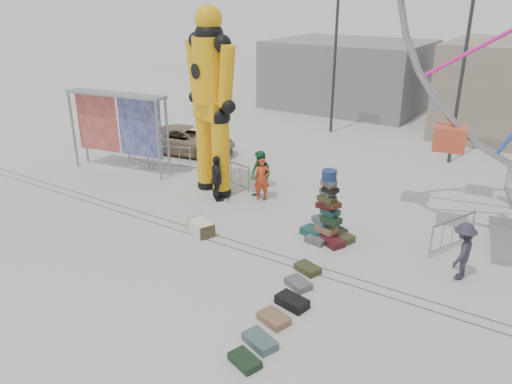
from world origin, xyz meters
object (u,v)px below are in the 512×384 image
Objects in this scene: suitcase_tower at (327,220)px; barricade_wheel_front at (452,234)px; barricade_dummy_b at (169,157)px; pedestrian_green at (261,176)px; pedestrian_black at (217,179)px; steamer_trunk at (201,228)px; lamp_post_right at (466,65)px; pedestrian_grey at (463,251)px; barricade_dummy_c at (232,174)px; pedestrian_red at (262,179)px; crash_test_dummy at (211,96)px; barricade_dummy_a at (140,153)px; parked_suv at (188,140)px; banner_scaffold at (117,113)px; lamp_post_left at (337,51)px; barricade_wheel_back at (510,186)px.

barricade_wheel_front is (3.58, 1.38, -0.11)m from suitcase_tower.
pedestrian_green is (5.33, -0.72, 0.40)m from barricade_dummy_b.
suitcase_tower is at bearing -150.08° from pedestrian_black.
barricade_wheel_front is at bearing 49.06° from steamer_trunk.
lamp_post_right reaches higher than pedestrian_grey.
pedestrian_grey is (7.79, 1.78, 0.62)m from steamer_trunk.
pedestrian_red reaches higher than barricade_dummy_c.
crash_test_dummy reaches higher than barricade_dummy_a.
pedestrian_grey reaches higher than barricade_dummy_c.
lamp_post_right is 10.62m from pedestrian_red.
parked_suv is at bearing -154.01° from lamp_post_right.
suitcase_tower is at bearing -14.98° from banner_scaffold.
crash_test_dummy is at bearing -174.76° from suitcase_tower.
suitcase_tower is (5.41, -12.21, -3.82)m from lamp_post_left.
steamer_trunk is at bearing -60.27° from barricade_dummy_b.
barricade_wheel_front is (8.99, -10.83, -3.93)m from lamp_post_left.
pedestrian_grey is (-0.33, -6.94, 0.28)m from barricade_wheel_back.
pedestrian_black is (-6.48, -9.59, -3.59)m from lamp_post_right.
pedestrian_black is (-4.89, 0.61, 0.23)m from suitcase_tower.
barricade_wheel_front reaches higher than steamer_trunk.
pedestrian_black is (-1.38, -1.02, 0.05)m from pedestrian_red.
barricade_wheel_front is 1.12× the size of pedestrian_black.
pedestrian_red is (-7.09, 0.25, 0.29)m from barricade_wheel_front.
barricade_dummy_c is 1.62m from pedestrian_black.
suitcase_tower reaches higher than pedestrian_grey.
barricade_dummy_a and barricade_dummy_c have the same top height.
banner_scaffold reaches higher than barricade_dummy_a.
parked_suv is (0.83, 3.57, -1.94)m from banner_scaffold.
parked_suv is at bearing -2.88° from pedestrian_black.
pedestrian_black reaches higher than barricade_dummy_a.
pedestrian_grey is at bearing -135.62° from barricade_wheel_front.
pedestrian_grey is (9.56, -12.38, -3.65)m from lamp_post_left.
crash_test_dummy is at bearing -74.91° from barricade_wheel_back.
barricade_dummy_c is at bearing 178.21° from pedestrian_green.
lamp_post_right reaches higher than pedestrian_green.
barricade_dummy_c is at bearing 129.74° from pedestrian_red.
crash_test_dummy is (-0.15, -10.92, -0.64)m from lamp_post_left.
barricade_dummy_c is (-6.89, -8.07, -3.93)m from lamp_post_right.
pedestrian_black is at bearing -140.36° from parked_suv.
lamp_post_left is 12.15m from pedestrian_black.
crash_test_dummy is (-7.15, -8.92, -0.64)m from lamp_post_right.
lamp_post_right reaches higher than steamer_trunk.
steamer_trunk is 0.56× the size of pedestrian_red.
steamer_trunk is 3.68m from pedestrian_green.
barricade_wheel_front is (14.05, -0.76, 0.00)m from barricade_dummy_a.
barricade_dummy_a is 1.00× the size of barricade_dummy_b.
barricade_wheel_front is at bearing -77.31° from lamp_post_right.
barricade_dummy_b is 1.12× the size of pedestrian_black.
pedestrian_grey is at bearing -147.88° from pedestrian_black.
lamp_post_right is 12.12m from pedestrian_black.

